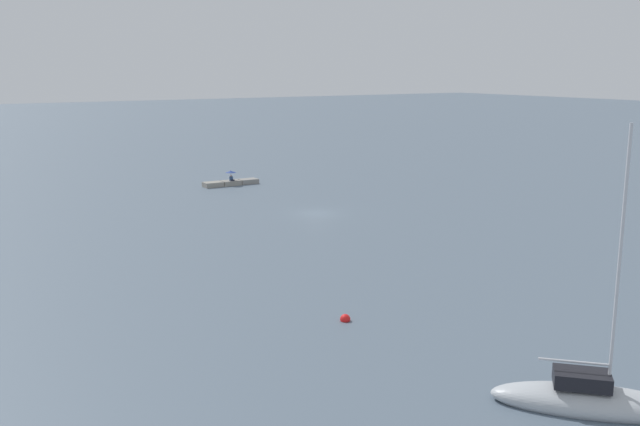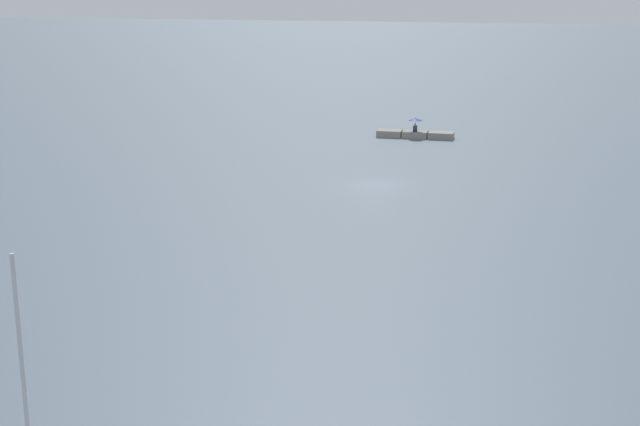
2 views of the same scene
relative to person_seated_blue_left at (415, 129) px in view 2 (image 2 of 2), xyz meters
The scene contains 4 objects.
ground_plane 20.31m from the person_seated_blue_left, 89.99° to the left, with size 500.00×500.00×0.00m, color slate.
seawall_pier 0.60m from the person_seated_blue_left, 88.76° to the right, with size 7.13×1.61×0.61m.
person_seated_blue_left is the anchor object (origin of this frame).
umbrella_open_navy 0.87m from the person_seated_blue_left, 84.58° to the right, with size 1.31×1.31×1.28m.
Camera 2 is at (-11.10, 61.74, 14.37)m, focal length 50.24 mm.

